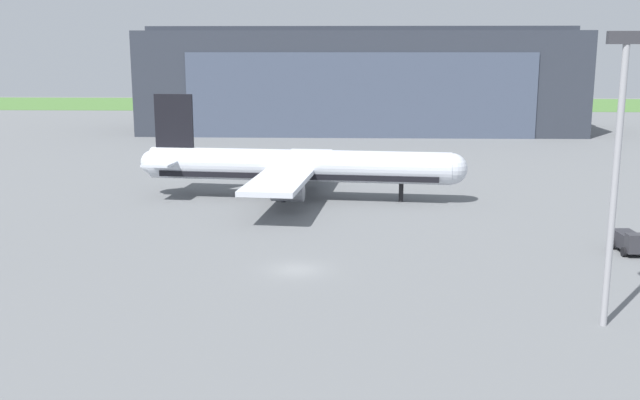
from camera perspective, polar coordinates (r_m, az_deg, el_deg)
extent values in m
plane|color=slate|center=(61.66, -1.85, -5.46)|extent=(440.00, 440.00, 0.00)
cube|color=#497536|center=(245.62, 1.21, 7.49)|extent=(440.00, 56.00, 0.08)
cube|color=#2D333D|center=(166.97, 3.07, 9.20)|extent=(94.44, 31.20, 21.80)
cube|color=#424C60|center=(151.36, 3.15, 8.12)|extent=(71.77, 0.30, 17.44)
cube|color=#2D333D|center=(166.86, 3.12, 13.15)|extent=(94.44, 7.49, 1.20)
cylinder|color=silver|center=(89.57, -1.71, 2.71)|extent=(37.28, 7.58, 3.88)
sphere|color=silver|center=(88.40, 10.23, 2.41)|extent=(3.73, 3.73, 3.73)
sphere|color=silver|center=(94.44, -12.89, 2.89)|extent=(3.03, 3.03, 3.03)
cube|color=black|center=(89.75, -1.71, 2.04)|extent=(34.34, 7.32, 0.68)
cube|color=black|center=(92.79, -11.31, 6.07)|extent=(4.84, 0.88, 6.60)
cube|color=silver|center=(90.91, -12.23, 2.83)|extent=(3.87, 5.74, 0.28)
cube|color=silver|center=(96.34, -11.05, 3.37)|extent=(3.87, 5.74, 0.28)
cube|color=silver|center=(81.31, -3.26, 1.43)|extent=(7.44, 15.86, 0.56)
cube|color=silver|center=(98.29, -1.29, 3.23)|extent=(7.44, 15.86, 0.56)
cylinder|color=gray|center=(82.60, -2.54, 0.63)|extent=(3.88, 2.49, 2.13)
cylinder|color=gray|center=(97.18, -0.93, 2.32)|extent=(3.88, 2.49, 2.13)
cylinder|color=black|center=(88.89, 6.34, 0.57)|extent=(0.56, 0.56, 2.24)
cylinder|color=black|center=(88.40, -2.87, 0.57)|extent=(0.56, 0.56, 2.24)
cylinder|color=black|center=(92.33, -2.40, 1.05)|extent=(0.56, 0.56, 2.24)
cube|color=#2D2D33|center=(70.66, 23.41, -3.13)|extent=(1.73, 1.24, 1.71)
cube|color=#28282D|center=(72.56, 22.75, -2.84)|extent=(1.80, 3.07, 1.36)
cylinder|color=black|center=(70.72, 22.58, -3.76)|extent=(0.29, 0.86, 0.85)
cylinder|color=black|center=(72.96, 21.83, -3.24)|extent=(0.29, 0.86, 0.85)
cylinder|color=black|center=(73.68, 23.18, -3.21)|extent=(0.29, 0.86, 0.85)
cylinder|color=#99999E|center=(50.89, 21.96, 0.71)|extent=(0.44, 0.44, 18.47)
cube|color=#333338|center=(50.09, 22.81, 11.59)|extent=(2.40, 0.50, 0.80)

